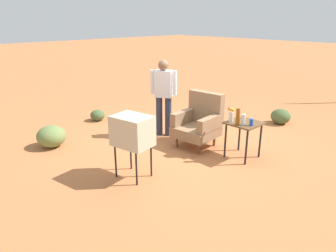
% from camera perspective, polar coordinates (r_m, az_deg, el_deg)
% --- Properties ---
extents(ground_plane, '(60.00, 60.00, 0.00)m').
position_cam_1_polar(ground_plane, '(6.56, 3.96, -2.99)').
color(ground_plane, '#B76B3D').
extents(armchair, '(0.84, 0.85, 1.06)m').
position_cam_1_polar(armchair, '(6.29, 5.67, 0.82)').
color(armchair, brown).
rests_on(armchair, ground).
extents(side_table, '(0.56, 0.56, 0.68)m').
position_cam_1_polar(side_table, '(5.84, 13.55, -0.30)').
color(side_table, black).
rests_on(side_table, ground).
extents(tv_on_stand, '(0.67, 0.54, 1.03)m').
position_cam_1_polar(tv_on_stand, '(4.92, -6.45, -0.96)').
color(tv_on_stand, black).
rests_on(tv_on_stand, ground).
extents(person_standing, '(0.49, 0.38, 1.64)m').
position_cam_1_polar(person_standing, '(6.70, -0.80, 5.95)').
color(person_standing, '#2D3347').
rests_on(person_standing, ground).
extents(soda_can_blue, '(0.07, 0.07, 0.12)m').
position_cam_1_polar(soda_can_blue, '(5.64, 14.85, 0.66)').
color(soda_can_blue, blue).
rests_on(soda_can_blue, side_table).
extents(bottle_tall_amber, '(0.07, 0.07, 0.30)m').
position_cam_1_polar(bottle_tall_amber, '(5.60, 12.52, 1.66)').
color(bottle_tall_amber, brown).
rests_on(bottle_tall_amber, side_table).
extents(bottle_short_clear, '(0.06, 0.06, 0.20)m').
position_cam_1_polar(bottle_short_clear, '(5.62, 13.51, 1.11)').
color(bottle_short_clear, silver).
rests_on(bottle_short_clear, side_table).
extents(flower_vase, '(0.15, 0.10, 0.27)m').
position_cam_1_polar(flower_vase, '(5.74, 11.34, 2.17)').
color(flower_vase, silver).
rests_on(flower_vase, side_table).
extents(shrub_near, '(0.47, 0.47, 0.36)m').
position_cam_1_polar(shrub_near, '(8.13, 19.70, 1.65)').
color(shrub_near, '#475B33').
rests_on(shrub_near, ground).
extents(shrub_mid, '(0.36, 0.36, 0.28)m').
position_cam_1_polar(shrub_mid, '(8.09, -12.62, 1.92)').
color(shrub_mid, '#475B33').
rests_on(shrub_mid, ground).
extents(shrub_far, '(0.56, 0.56, 0.44)m').
position_cam_1_polar(shrub_far, '(6.69, -20.36, -1.76)').
color(shrub_far, olive).
rests_on(shrub_far, ground).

